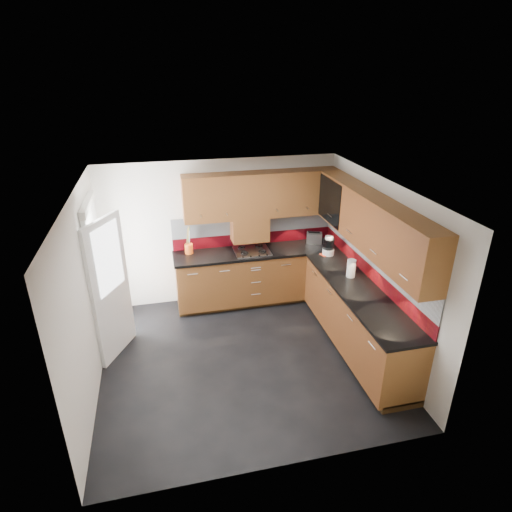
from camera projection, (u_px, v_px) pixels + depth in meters
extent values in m
cube|color=black|center=(244.00, 358.00, 5.95)|extent=(4.00, 3.80, 0.02)
cube|color=white|center=(241.00, 186.00, 4.93)|extent=(4.00, 3.80, 0.10)
cube|color=silver|center=(221.00, 231.00, 7.08)|extent=(4.00, 0.08, 2.64)
cube|color=silver|center=(284.00, 375.00, 3.82)|extent=(4.00, 0.08, 2.64)
cube|color=silver|center=(82.00, 299.00, 5.05)|extent=(0.08, 3.80, 2.64)
cube|color=silver|center=(381.00, 266.00, 5.85)|extent=(0.08, 3.80, 2.64)
cube|color=#573813|center=(257.00, 276.00, 7.19)|extent=(2.70, 0.60, 0.95)
cube|color=brown|center=(356.00, 318.00, 5.99)|extent=(0.60, 2.60, 0.95)
cube|color=#402912|center=(257.00, 297.00, 7.39)|extent=(2.70, 0.54, 0.10)
cube|color=#402912|center=(356.00, 343.00, 6.17)|extent=(0.54, 2.60, 0.10)
cube|color=black|center=(257.00, 252.00, 7.00)|extent=(2.72, 0.62, 0.04)
cube|color=black|center=(360.00, 291.00, 5.79)|extent=(0.62, 2.60, 0.04)
cube|color=maroon|center=(254.00, 238.00, 7.21)|extent=(2.70, 0.02, 0.20)
cube|color=silver|center=(254.00, 223.00, 7.10)|extent=(2.70, 0.02, 0.34)
cube|color=maroon|center=(370.00, 271.00, 6.08)|extent=(0.02, 3.20, 0.20)
cube|color=silver|center=(372.00, 254.00, 5.97)|extent=(0.02, 3.20, 0.34)
cube|color=#573813|center=(262.00, 194.00, 6.77)|extent=(2.50, 0.33, 0.72)
cube|color=brown|center=(372.00, 223.00, 5.57)|extent=(0.33, 2.87, 0.72)
cube|color=silver|center=(255.00, 211.00, 6.67)|extent=(1.80, 0.01, 0.16)
cube|color=silver|center=(359.00, 240.00, 5.59)|extent=(0.01, 2.00, 0.16)
cube|color=#573813|center=(250.00, 229.00, 6.96)|extent=(0.60, 0.33, 0.40)
cube|color=black|center=(329.00, 201.00, 6.46)|extent=(0.01, 0.80, 0.66)
cube|color=#FFD18C|center=(348.00, 200.00, 6.52)|extent=(0.01, 0.76, 0.64)
cube|color=black|center=(340.00, 199.00, 6.48)|extent=(0.29, 0.76, 0.01)
cylinder|color=black|center=(347.00, 197.00, 6.22)|extent=(0.07, 0.07, 0.16)
cylinder|color=black|center=(343.00, 194.00, 6.35)|extent=(0.07, 0.07, 0.16)
cylinder|color=white|center=(339.00, 192.00, 6.49)|extent=(0.07, 0.07, 0.16)
cylinder|color=black|center=(335.00, 189.00, 6.62)|extent=(0.07, 0.07, 0.16)
cube|color=white|center=(99.00, 278.00, 5.94)|extent=(0.06, 0.95, 2.04)
cube|color=white|center=(111.00, 289.00, 5.67)|extent=(0.42, 0.73, 1.98)
cube|color=white|center=(108.00, 258.00, 5.49)|extent=(0.28, 0.50, 0.90)
cube|color=silver|center=(252.00, 251.00, 6.96)|extent=(0.57, 0.49, 0.02)
torus|color=black|center=(244.00, 253.00, 6.81)|extent=(0.13, 0.13, 0.02)
torus|color=black|center=(262.00, 251.00, 6.87)|extent=(0.13, 0.13, 0.02)
torus|color=black|center=(242.00, 247.00, 7.02)|extent=(0.13, 0.13, 0.02)
torus|color=black|center=(259.00, 246.00, 7.08)|extent=(0.13, 0.13, 0.02)
cube|color=black|center=(255.00, 256.00, 6.74)|extent=(0.43, 0.04, 0.02)
cylinder|color=#EB5816|center=(189.00, 249.00, 6.86)|extent=(0.13, 0.13, 0.16)
cylinder|color=olive|center=(188.00, 237.00, 6.80)|extent=(0.06, 0.03, 0.32)
cylinder|color=olive|center=(189.00, 237.00, 6.80)|extent=(0.05, 0.05, 0.30)
cylinder|color=olive|center=(188.00, 236.00, 6.79)|extent=(0.07, 0.01, 0.34)
cylinder|color=olive|center=(189.00, 238.00, 6.80)|extent=(0.03, 0.05, 0.28)
cylinder|color=olive|center=(187.00, 237.00, 6.79)|extent=(0.05, 0.04, 0.31)
cube|color=silver|center=(314.00, 238.00, 7.26)|extent=(0.29, 0.23, 0.18)
cube|color=black|center=(314.00, 233.00, 7.22)|extent=(0.19, 0.09, 0.01)
cube|color=black|center=(314.00, 232.00, 7.26)|extent=(0.19, 0.09, 0.01)
cylinder|color=white|center=(328.00, 252.00, 6.82)|extent=(0.19, 0.19, 0.10)
cylinder|color=black|center=(329.00, 244.00, 6.77)|extent=(0.18, 0.18, 0.17)
cylinder|color=white|center=(329.00, 238.00, 6.73)|extent=(0.13, 0.13, 0.04)
cylinder|color=white|center=(351.00, 268.00, 6.09)|extent=(0.17, 0.17, 0.26)
cube|color=red|center=(325.00, 254.00, 6.83)|extent=(0.18, 0.16, 0.02)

